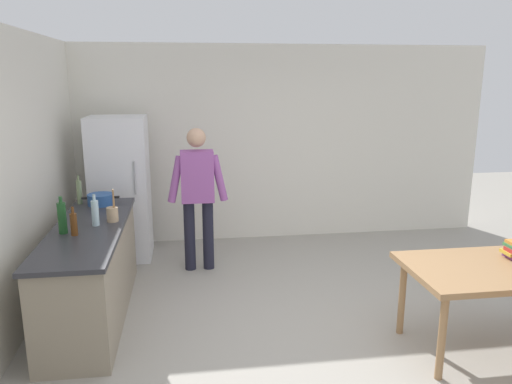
# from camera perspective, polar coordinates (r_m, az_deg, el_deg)

# --- Properties ---
(ground_plane) EXTENTS (14.00, 14.00, 0.00)m
(ground_plane) POSITION_cam_1_polar(r_m,az_deg,el_deg) (4.51, 6.92, -16.98)
(ground_plane) COLOR #9E998E
(wall_back) EXTENTS (6.40, 0.12, 2.70)m
(wall_back) POSITION_cam_1_polar(r_m,az_deg,el_deg) (6.90, 0.80, 5.65)
(wall_back) COLOR silver
(wall_back) RESTS_ON ground_plane
(kitchen_counter) EXTENTS (0.64, 2.20, 0.90)m
(kitchen_counter) POSITION_cam_1_polar(r_m,az_deg,el_deg) (4.99, -18.61, -8.76)
(kitchen_counter) COLOR gray
(kitchen_counter) RESTS_ON ground_plane
(refrigerator) EXTENTS (0.70, 0.67, 1.80)m
(refrigerator) POSITION_cam_1_polar(r_m,az_deg,el_deg) (6.36, -15.52, 0.39)
(refrigerator) COLOR white
(refrigerator) RESTS_ON ground_plane
(person) EXTENTS (0.70, 0.22, 1.70)m
(person) POSITION_cam_1_polar(r_m,az_deg,el_deg) (5.75, -6.81, 0.24)
(person) COLOR #1E1E2D
(person) RESTS_ON ground_plane
(dining_table) EXTENTS (1.40, 0.90, 0.75)m
(dining_table) POSITION_cam_1_polar(r_m,az_deg,el_deg) (4.53, 25.80, -8.69)
(dining_table) COLOR #9E754C
(dining_table) RESTS_ON ground_plane
(cooking_pot) EXTENTS (0.40, 0.28, 0.12)m
(cooking_pot) POSITION_cam_1_polar(r_m,az_deg,el_deg) (5.60, -17.65, -0.82)
(cooking_pot) COLOR #285193
(cooking_pot) RESTS_ON kitchen_counter
(utensil_jar) EXTENTS (0.11, 0.11, 0.32)m
(utensil_jar) POSITION_cam_1_polar(r_m,az_deg,el_deg) (4.92, -16.39, -2.42)
(utensil_jar) COLOR tan
(utensil_jar) RESTS_ON kitchen_counter
(bottle_vinegar_tall) EXTENTS (0.06, 0.06, 0.32)m
(bottle_vinegar_tall) POSITION_cam_1_polar(r_m,az_deg,el_deg) (5.70, -19.92, 0.02)
(bottle_vinegar_tall) COLOR gray
(bottle_vinegar_tall) RESTS_ON kitchen_counter
(bottle_wine_green) EXTENTS (0.08, 0.08, 0.34)m
(bottle_wine_green) POSITION_cam_1_polar(r_m,az_deg,el_deg) (4.68, -21.68, -2.79)
(bottle_wine_green) COLOR #1E5123
(bottle_wine_green) RESTS_ON kitchen_counter
(bottle_beer_brown) EXTENTS (0.06, 0.06, 0.26)m
(bottle_beer_brown) POSITION_cam_1_polar(r_m,az_deg,el_deg) (4.59, -20.48, -3.49)
(bottle_beer_brown) COLOR #5B3314
(bottle_beer_brown) RESTS_ON kitchen_counter
(bottle_water_clear) EXTENTS (0.07, 0.07, 0.30)m
(bottle_water_clear) POSITION_cam_1_polar(r_m,az_deg,el_deg) (4.82, -18.25, -2.29)
(bottle_water_clear) COLOR silver
(bottle_water_clear) RESTS_ON kitchen_counter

